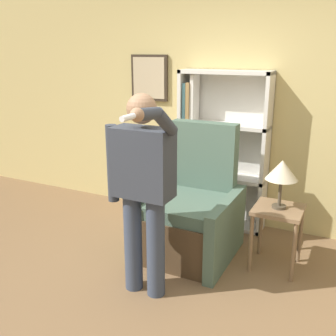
{
  "coord_description": "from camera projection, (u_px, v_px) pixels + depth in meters",
  "views": [
    {
      "loc": [
        1.23,
        -2.25,
        1.96
      ],
      "look_at": [
        -0.2,
        0.64,
        0.99
      ],
      "focal_mm": 42.0,
      "sensor_mm": 36.0,
      "label": 1
    }
  ],
  "objects": [
    {
      "name": "ground_plane",
      "position": [
        154.0,
        316.0,
        3.02
      ],
      "size": [
        14.0,
        14.0,
        0.0
      ],
      "primitive_type": "plane",
      "color": "brown"
    },
    {
      "name": "wall_back",
      "position": [
        238.0,
        103.0,
        4.37
      ],
      "size": [
        8.0,
        0.11,
        2.8
      ],
      "color": "tan",
      "rests_on": "ground_plane"
    },
    {
      "name": "bookcase",
      "position": [
        216.0,
        150.0,
        4.46
      ],
      "size": [
        1.01,
        0.28,
        1.76
      ],
      "color": "silver",
      "rests_on": "ground_plane"
    },
    {
      "name": "armchair",
      "position": [
        191.0,
        215.0,
        3.91
      ],
      "size": [
        0.89,
        0.94,
        1.28
      ],
      "color": "#4C3823",
      "rests_on": "ground_plane"
    },
    {
      "name": "person_standing",
      "position": [
        142.0,
        184.0,
        3.07
      ],
      "size": [
        0.62,
        0.78,
        1.66
      ],
      "color": "#384256",
      "rests_on": "ground_plane"
    },
    {
      "name": "side_table",
      "position": [
        278.0,
        219.0,
        3.59
      ],
      "size": [
        0.43,
        0.43,
        0.59
      ],
      "color": "#846647",
      "rests_on": "ground_plane"
    },
    {
      "name": "table_lamp",
      "position": [
        282.0,
        171.0,
        3.46
      ],
      "size": [
        0.29,
        0.29,
        0.45
      ],
      "color": "#4C4233",
      "rests_on": "side_table"
    }
  ]
}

